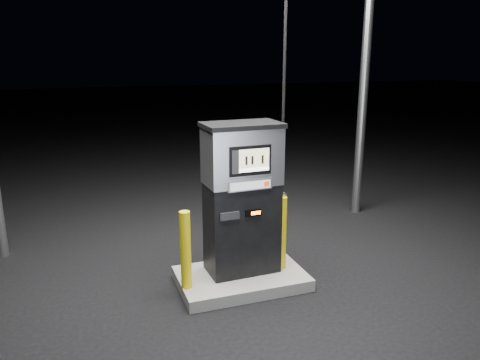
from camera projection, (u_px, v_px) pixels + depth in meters
name	position (u px, v px, depth m)	size (l,w,h in m)	color
ground	(241.00, 284.00, 6.01)	(80.00, 80.00, 0.00)	black
pump_island	(241.00, 278.00, 5.99)	(1.60, 1.00, 0.15)	slate
fuel_dispenser	(242.00, 197.00, 5.82)	(1.06, 0.60, 3.97)	black
bollard_left	(186.00, 250.00, 5.50)	(0.13, 0.13, 0.96)	#DCC30C
bollard_right	(281.00, 233.00, 6.03)	(0.13, 0.13, 0.96)	#DCC30C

